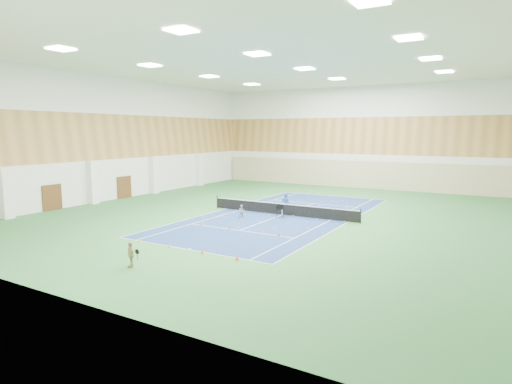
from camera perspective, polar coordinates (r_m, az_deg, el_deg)
ground at (r=34.56m, az=3.51°, el=-3.07°), size 40.00×40.00×0.00m
room_shell at (r=33.92m, az=3.60°, el=6.92°), size 36.00×40.00×12.00m
wood_cladding at (r=33.95m, az=3.63°, el=10.30°), size 36.00×40.00×8.00m
ceiling_light_grid at (r=34.33m, az=3.69°, el=16.85°), size 21.40×25.40×0.06m
court_surface at (r=34.56m, az=3.51°, el=-3.06°), size 10.97×23.77×0.01m
tennis_balls_scatter at (r=34.55m, az=3.51°, el=-3.00°), size 10.57×22.77×0.07m
tennis_net at (r=34.46m, az=3.52°, el=-2.17°), size 12.80×0.10×1.10m
back_curtain at (r=52.55m, az=13.31°, el=2.30°), size 35.40×0.16×3.20m
door_left_a at (r=40.36m, az=-25.53°, el=-0.66°), size 0.08×1.80×2.20m
door_left_b at (r=45.27m, az=-17.16°, el=0.63°), size 0.08×1.80×2.20m
coach at (r=35.19m, az=3.97°, el=-1.52°), size 0.66×0.50×1.64m
child_court at (r=33.33m, az=-1.89°, el=-2.58°), size 0.63×0.62×1.02m
child_apron at (r=22.20m, az=-16.38°, el=-7.98°), size 0.81×0.60×1.28m
ball_cart at (r=33.39m, az=3.21°, el=-2.58°), size 0.75×0.75×1.01m
cone_svc_a at (r=30.87m, az=-7.29°, el=-4.25°), size 0.20×0.20×0.22m
cone_svc_b at (r=29.34m, az=-3.58°, el=-4.87°), size 0.18×0.18×0.20m
cone_svc_c at (r=28.65m, az=1.13°, el=-5.17°), size 0.18×0.18×0.20m
cone_svc_d at (r=27.61m, az=3.09°, el=-5.68°), size 0.19×0.19×0.21m
cone_base_a at (r=27.08m, az=-15.31°, el=-6.20°), size 0.21×0.21×0.23m
cone_base_b at (r=25.29m, az=-11.58°, el=-7.12°), size 0.18×0.18×0.20m
cone_base_c at (r=23.85m, az=-7.18°, el=-7.91°), size 0.21×0.21×0.23m
cone_base_d at (r=22.50m, az=-2.55°, el=-8.80°), size 0.23×0.23×0.25m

